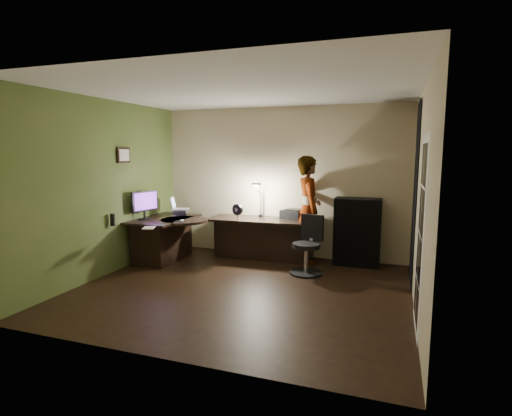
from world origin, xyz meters
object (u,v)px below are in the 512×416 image
(desk_left, at_px, (165,239))
(desk_right, at_px, (263,239))
(person, at_px, (308,210))
(monitor, at_px, (144,209))
(cabinet, at_px, (357,232))
(office_chair, at_px, (306,245))

(desk_left, distance_m, desk_right, 1.73)
(desk_left, distance_m, person, 2.57)
(desk_right, xyz_separation_m, person, (0.80, 0.06, 0.56))
(desk_right, bearing_deg, person, 2.62)
(monitor, relative_size, person, 0.29)
(desk_right, bearing_deg, monitor, -156.30)
(monitor, distance_m, person, 2.81)
(cabinet, distance_m, monitor, 3.64)
(cabinet, bearing_deg, desk_left, -165.86)
(desk_left, xyz_separation_m, desk_right, (1.60, 0.66, -0.02))
(cabinet, bearing_deg, monitor, -163.37)
(person, bearing_deg, cabinet, -108.66)
(cabinet, xyz_separation_m, office_chair, (-0.70, -0.78, -0.11))
(cabinet, relative_size, office_chair, 1.24)
(desk_right, height_order, person, person)
(office_chair, height_order, person, person)
(office_chair, bearing_deg, person, 113.21)
(office_chair, xyz_separation_m, person, (-0.12, 0.70, 0.46))
(desk_right, bearing_deg, desk_left, -159.50)
(person, bearing_deg, desk_left, 82.04)
(desk_right, xyz_separation_m, office_chair, (0.92, -0.63, 0.10))
(cabinet, xyz_separation_m, monitor, (-3.47, -1.03, 0.37))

